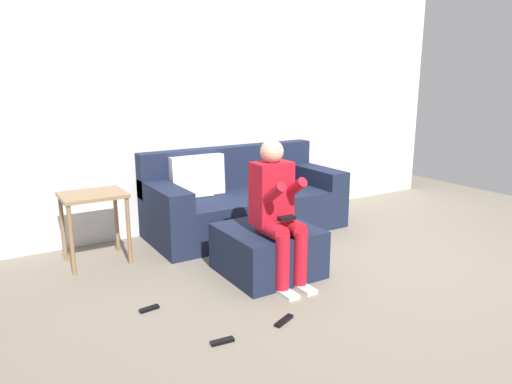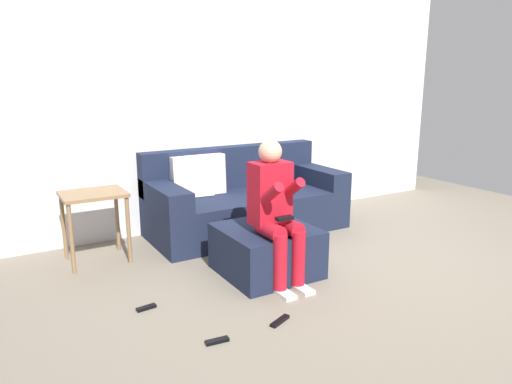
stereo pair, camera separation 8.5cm
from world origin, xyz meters
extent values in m
plane|color=slate|center=(0.00, 0.00, 0.00)|extent=(7.36, 7.36, 0.00)
cube|color=silver|center=(0.00, 2.08, 1.37)|extent=(5.66, 0.10, 2.74)
cube|color=#192138|center=(-0.28, 1.58, 0.21)|extent=(2.08, 0.91, 0.42)
cube|color=#192138|center=(-0.28, 1.94, 0.65)|extent=(2.08, 0.18, 0.46)
cube|color=#192138|center=(-1.20, 1.58, 0.52)|extent=(0.25, 0.91, 0.19)
cube|color=#192138|center=(0.63, 1.58, 0.52)|extent=(0.25, 0.91, 0.19)
cube|color=white|center=(-0.84, 1.77, 0.63)|extent=(0.43, 0.22, 0.43)
cube|color=silver|center=(-0.68, 1.78, 0.63)|extent=(0.42, 0.16, 0.42)
cube|color=#192138|center=(-0.70, 0.53, 0.20)|extent=(0.74, 0.74, 0.40)
cube|color=red|center=(-0.73, 0.44, 0.72)|extent=(0.31, 0.21, 0.50)
sphere|color=#D8AD8C|center=(-0.73, 0.44, 1.05)|extent=(0.19, 0.19, 0.19)
cylinder|color=red|center=(-0.81, 0.29, 0.47)|extent=(0.13, 0.28, 0.13)
cylinder|color=red|center=(-0.81, 0.15, 0.25)|extent=(0.11, 0.11, 0.44)
cube|color=white|center=(-0.81, 0.09, 0.01)|extent=(0.10, 0.22, 0.03)
cylinder|color=red|center=(-0.84, 0.30, 0.73)|extent=(0.08, 0.37, 0.29)
cylinder|color=red|center=(-0.64, 0.29, 0.47)|extent=(0.13, 0.28, 0.13)
cylinder|color=red|center=(-0.64, 0.15, 0.25)|extent=(0.11, 0.11, 0.44)
cube|color=white|center=(-0.64, 0.09, 0.01)|extent=(0.10, 0.22, 0.03)
cylinder|color=red|center=(-0.62, 0.32, 0.75)|extent=(0.08, 0.33, 0.26)
cube|color=black|center=(-0.73, 0.22, 0.57)|extent=(0.14, 0.06, 0.03)
cube|color=olive|center=(-1.87, 1.54, 0.62)|extent=(0.54, 0.45, 0.03)
cylinder|color=olive|center=(-2.11, 1.34, 0.30)|extent=(0.04, 0.04, 0.61)
cylinder|color=olive|center=(-1.63, 1.34, 0.30)|extent=(0.04, 0.04, 0.61)
cylinder|color=olive|center=(-2.11, 1.73, 0.30)|extent=(0.04, 0.04, 0.61)
cylinder|color=olive|center=(-1.63, 1.73, 0.30)|extent=(0.04, 0.04, 0.61)
cube|color=black|center=(-1.06, -0.24, 0.01)|extent=(0.18, 0.11, 0.02)
cube|color=black|center=(-1.54, -0.25, 0.01)|extent=(0.16, 0.06, 0.02)
cube|color=black|center=(-1.79, 0.41, 0.01)|extent=(0.15, 0.06, 0.02)
camera|label=1|loc=(-2.76, -2.62, 1.61)|focal=33.25mm
camera|label=2|loc=(-2.68, -2.67, 1.61)|focal=33.25mm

